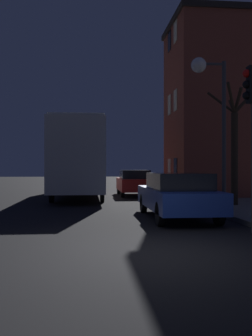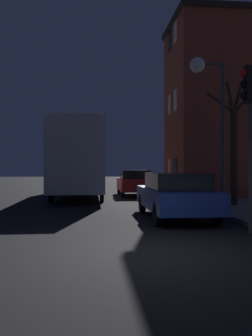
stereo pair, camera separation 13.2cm
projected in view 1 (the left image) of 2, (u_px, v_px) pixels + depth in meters
name	position (u px, v px, depth m)	size (l,w,h in m)	color
ground_plane	(145.00, 253.00, 6.99)	(120.00, 120.00, 0.00)	black
brick_building	(210.00, 108.00, 20.35)	(4.42, 5.04, 9.43)	brown
streetlamp	(209.00, 93.00, 12.90)	(1.23, 0.53, 5.25)	#38383A
traffic_light	(252.00, 113.00, 9.08)	(0.43, 0.24, 4.06)	#38383A
bare_tree	(235.00, 145.00, 14.62)	(2.02, 2.22, 4.61)	#2D2319
bus	(79.00, 155.00, 20.98)	(2.50, 11.80, 3.87)	beige
car_near_lane	(177.00, 194.00, 11.72)	(1.83, 4.76, 1.43)	navy
car_mid_lane	(134.00, 182.00, 21.29)	(1.74, 4.04, 1.46)	#B21E19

